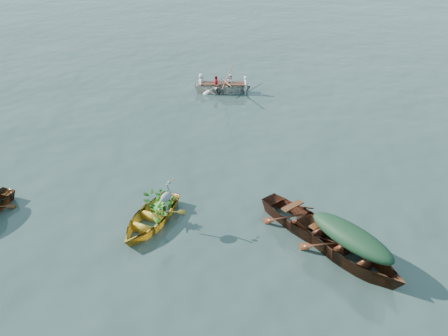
% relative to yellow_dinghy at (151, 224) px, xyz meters
% --- Properties ---
extents(ground, '(140.00, 140.00, 0.00)m').
position_rel_yellow_dinghy_xyz_m(ground, '(1.04, 0.91, 0.00)').
color(ground, '#2F423C').
rests_on(ground, ground).
extents(yellow_dinghy, '(1.94, 3.36, 0.85)m').
position_rel_yellow_dinghy_xyz_m(yellow_dinghy, '(0.00, 0.00, 0.00)').
color(yellow_dinghy, gold).
rests_on(yellow_dinghy, ground).
extents(green_tarp_boat, '(4.57, 2.69, 1.02)m').
position_rel_yellow_dinghy_xyz_m(green_tarp_boat, '(5.12, 1.66, 0.00)').
color(green_tarp_boat, '#542713').
rests_on(green_tarp_boat, ground).
extents(open_wooden_boat, '(4.33, 2.46, 0.95)m').
position_rel_yellow_dinghy_xyz_m(open_wooden_boat, '(3.73, 2.13, 0.00)').
color(open_wooden_boat, '#4F2313').
rests_on(open_wooden_boat, ground).
extents(rowed_boat, '(3.96, 3.03, 0.91)m').
position_rel_yellow_dinghy_xyz_m(rowed_boat, '(-4.30, 10.04, 0.00)').
color(rowed_boat, white).
rests_on(rowed_boat, ground).
extents(green_tarp_cover, '(2.51, 1.48, 0.52)m').
position_rel_yellow_dinghy_xyz_m(green_tarp_cover, '(5.12, 1.66, 0.77)').
color(green_tarp_cover, '#143218').
rests_on(green_tarp_cover, green_tarp_boat).
extents(thwart_benches, '(2.20, 1.35, 0.04)m').
position_rel_yellow_dinghy_xyz_m(thwart_benches, '(3.73, 2.13, 0.49)').
color(thwart_benches, '#502812').
rests_on(thwart_benches, open_wooden_boat).
extents(heron, '(0.35, 0.45, 0.92)m').
position_rel_yellow_dinghy_xyz_m(heron, '(0.53, 0.15, 0.89)').
color(heron, gray).
rests_on(heron, yellow_dinghy).
extents(dinghy_weeds, '(0.86, 1.02, 0.60)m').
position_rel_yellow_dinghy_xyz_m(dinghy_weeds, '(-0.08, 0.55, 0.73)').
color(dinghy_weeds, '#30691B').
rests_on(dinghy_weeds, yellow_dinghy).
extents(rowers, '(2.90, 2.32, 0.76)m').
position_rel_yellow_dinghy_xyz_m(rowers, '(-4.30, 10.04, 0.84)').
color(rowers, white).
rests_on(rowers, rowed_boat).
extents(oars, '(1.86, 2.54, 0.06)m').
position_rel_yellow_dinghy_xyz_m(oars, '(-4.30, 10.04, 0.49)').
color(oars, '#925837').
rests_on(oars, rowed_boat).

